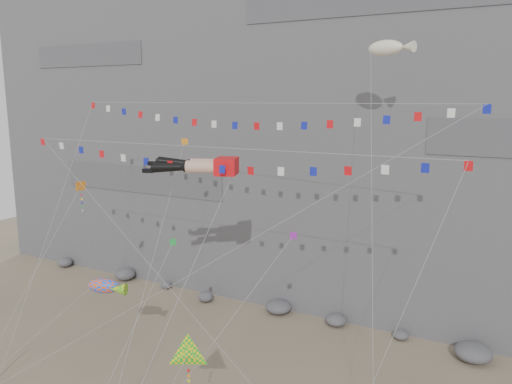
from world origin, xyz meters
TOP-DOWN VIEW (x-y plane):
  - cliff at (0.00, 32.00)m, footprint 80.00×28.00m
  - talus_boulders at (0.00, 17.00)m, footprint 60.00×3.00m
  - legs_kite at (-0.27, 4.17)m, footprint 6.95×13.95m
  - flag_banner_upper at (1.66, 7.31)m, footprint 32.70×13.04m
  - flag_banner_lower at (0.93, 3.36)m, footprint 33.21×5.31m
  - harlequin_kite at (-11.56, 3.33)m, footprint 4.69×8.52m
  - fish_windsock at (-6.88, 0.71)m, footprint 9.68×6.42m
  - delta_kite at (3.63, -3.36)m, footprint 2.95×6.29m
  - blimp_windsock at (10.62, 12.23)m, footprint 5.83×14.63m
  - small_kite_a at (-4.57, 8.04)m, footprint 3.43×13.87m
  - small_kite_b at (7.15, 3.29)m, footprint 7.21×9.21m
  - small_kite_c at (-1.62, 2.19)m, footprint 1.01×10.33m

SIDE VIEW (x-z plane):
  - talus_boulders at x=0.00m, z-range 0.00..1.20m
  - delta_kite at x=3.63m, z-range 1.90..10.48m
  - fish_windsock at x=-6.88m, z-range 1.35..13.04m
  - small_kite_c at x=-1.62m, z-range 3.37..17.96m
  - small_kite_b at x=7.15m, z-range 3.80..20.14m
  - harlequin_kite at x=-11.56m, z-range 5.78..22.17m
  - legs_kite at x=-0.27m, z-range 5.98..26.60m
  - small_kite_a at x=-4.57m, z-range 6.15..28.25m
  - flag_banner_lower at x=0.93m, z-range 6.96..28.53m
  - flag_banner_upper at x=1.66m, z-range 6.69..34.72m
  - blimp_windsock at x=10.62m, z-range 10.48..38.75m
  - cliff at x=0.00m, z-range 0.00..50.00m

